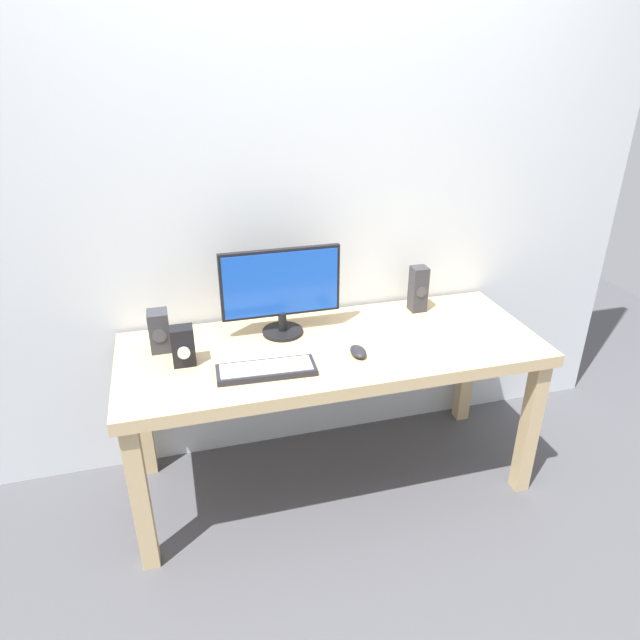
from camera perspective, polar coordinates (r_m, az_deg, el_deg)
name	(u,v)px	position (r m, az deg, el deg)	size (l,w,h in m)	color
ground_plane	(331,477)	(2.81, 1.10, -15.42)	(6.00, 6.00, 0.00)	#4C4C51
wall_back	(308,138)	(2.50, -1.17, 17.74)	(3.24, 0.04, 3.00)	silver
desk	(332,361)	(2.44, 1.23, -4.12)	(1.76, 0.68, 0.72)	tan
monitor	(281,289)	(2.41, -3.91, 3.15)	(0.51, 0.18, 0.38)	black
keyboard_primary	(266,370)	(2.20, -5.38, -4.97)	(0.39, 0.15, 0.03)	#232328
mouse	(358,352)	(2.31, 3.83, -3.15)	(0.06, 0.10, 0.03)	#232328
speaker_right	(418,289)	(2.70, 9.77, 3.08)	(0.07, 0.08, 0.21)	#333338
speaker_left	(159,331)	(2.41, -15.74, -1.05)	(0.08, 0.09, 0.17)	#333338
audio_controller	(183,346)	(2.28, -13.50, -2.56)	(0.09, 0.08, 0.16)	black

